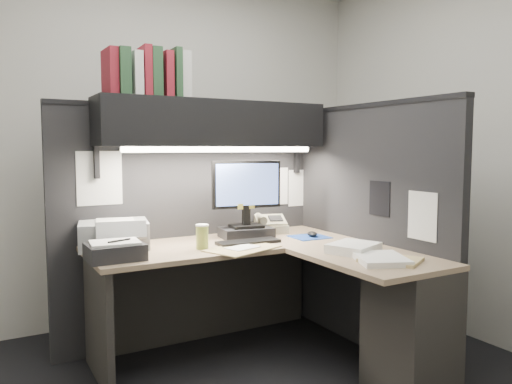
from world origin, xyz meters
TOP-DOWN VIEW (x-y plane):
  - wall_back at (0.00, 1.50)m, footprint 3.50×0.04m
  - wall_right at (1.75, 0.00)m, footprint 0.04×3.00m
  - partition_back at (0.03, 0.93)m, footprint 1.90×0.06m
  - partition_right at (0.98, 0.18)m, footprint 0.06×1.50m
  - desk at (0.43, -0.00)m, footprint 1.70×1.53m
  - overhead_shelf at (0.12, 0.75)m, footprint 1.55×0.34m
  - task_light_tube at (0.12, 0.61)m, footprint 1.32×0.04m
  - monitor at (0.32, 0.66)m, footprint 0.48×0.26m
  - keyboard at (0.23, 0.46)m, footprint 0.41×0.15m
  - mousepad at (0.70, 0.45)m, footprint 0.25×0.23m
  - mouse at (0.71, 0.44)m, footprint 0.08×0.11m
  - telephone at (0.57, 0.78)m, footprint 0.30×0.31m
  - coffee_cup at (-0.10, 0.45)m, footprint 0.08×0.08m
  - printer at (-0.55, 0.76)m, footprint 0.47×0.42m
  - notebook_stack at (-0.63, 0.41)m, footprint 0.30×0.25m
  - open_folder at (0.11, 0.32)m, footprint 0.50×0.41m
  - paper_stack_a at (0.63, -0.08)m, footprint 0.35×0.32m
  - paper_stack_b at (0.60, -0.34)m, footprint 0.35×0.39m
  - manila_stack at (0.66, -0.36)m, footprint 0.36×0.38m
  - binder_row at (-0.32, 0.75)m, footprint 0.51×0.24m
  - pinned_papers at (0.42, 0.56)m, footprint 1.76×1.31m

SIDE VIEW (x-z plane):
  - desk at x=0.43m, z-range 0.08..0.81m
  - mousepad at x=0.70m, z-range 0.73..0.73m
  - open_folder at x=0.11m, z-range 0.73..0.74m
  - manila_stack at x=0.66m, z-range 0.73..0.75m
  - keyboard at x=0.23m, z-range 0.73..0.75m
  - paper_stack_b at x=0.60m, z-range 0.73..0.76m
  - mouse at x=0.71m, z-range 0.73..0.77m
  - paper_stack_a at x=0.63m, z-range 0.73..0.78m
  - notebook_stack at x=-0.63m, z-range 0.73..0.82m
  - telephone at x=0.57m, z-range 0.73..0.83m
  - coffee_cup at x=-0.10m, z-range 0.73..0.87m
  - partition_back at x=0.03m, z-range 0.00..1.60m
  - partition_right at x=0.98m, z-range 0.00..1.60m
  - printer at x=-0.55m, z-range 0.73..0.89m
  - monitor at x=0.32m, z-range 0.68..1.20m
  - pinned_papers at x=0.42m, z-range 0.80..1.31m
  - task_light_tube at x=0.12m, z-range 1.31..1.35m
  - wall_back at x=0.00m, z-range 0.00..2.70m
  - wall_right at x=1.75m, z-range 0.00..2.70m
  - overhead_shelf at x=0.12m, z-range 1.35..1.65m
  - binder_row at x=-0.32m, z-range 1.64..1.95m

